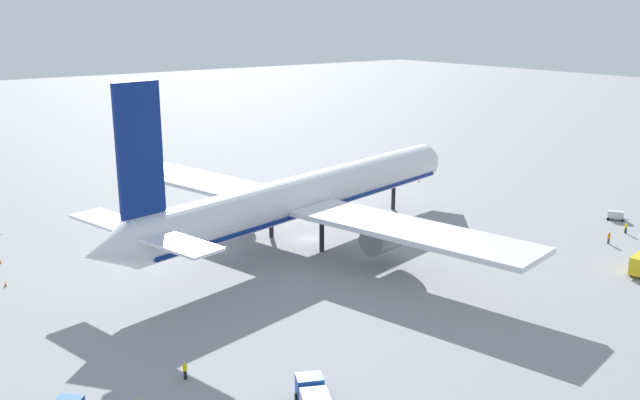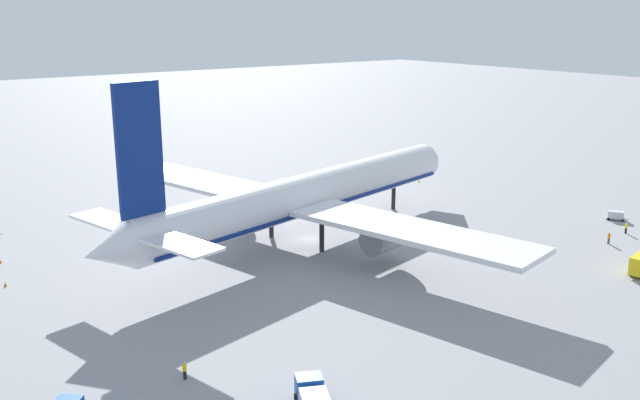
# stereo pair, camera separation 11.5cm
# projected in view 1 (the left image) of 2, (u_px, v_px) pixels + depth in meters

# --- Properties ---
(ground_plane) EXTENTS (600.00, 600.00, 0.00)m
(ground_plane) POSITION_uv_depth(u_px,v_px,m) (310.00, 239.00, 105.01)
(ground_plane) COLOR gray
(airliner) EXTENTS (72.39, 74.17, 25.48)m
(airliner) POSITION_uv_depth(u_px,v_px,m) (303.00, 197.00, 102.17)
(airliner) COLOR white
(airliner) RESTS_ON ground
(service_truck_0) EXTENTS (4.73, 6.47, 2.34)m
(service_truck_0) POSITION_uv_depth(u_px,v_px,m) (314.00, 400.00, 58.91)
(service_truck_0) COLOR #194CA5
(service_truck_0) RESTS_ON ground
(baggage_cart_0) EXTENTS (2.66, 3.39, 1.46)m
(baggage_cart_0) POSITION_uv_depth(u_px,v_px,m) (616.00, 215.00, 114.51)
(baggage_cart_0) COLOR gray
(baggage_cart_0) RESTS_ON ground
(baggage_cart_1) EXTENTS (2.53, 2.96, 0.40)m
(baggage_cart_1) POSITION_uv_depth(u_px,v_px,m) (367.00, 159.00, 160.88)
(baggage_cart_1) COLOR gray
(baggage_cart_1) RESTS_ON ground
(ground_worker_0) EXTENTS (0.54, 0.54, 1.76)m
(ground_worker_0) POSITION_uv_depth(u_px,v_px,m) (185.00, 370.00, 64.55)
(ground_worker_0) COLOR black
(ground_worker_0) RESTS_ON ground
(ground_worker_2) EXTENTS (0.55, 0.55, 1.71)m
(ground_worker_2) POSITION_uv_depth(u_px,v_px,m) (609.00, 238.00, 102.64)
(ground_worker_2) COLOR #3F3F47
(ground_worker_2) RESTS_ON ground
(ground_worker_3) EXTENTS (0.48, 0.48, 1.71)m
(ground_worker_3) POSITION_uv_depth(u_px,v_px,m) (626.00, 228.00, 107.49)
(ground_worker_3) COLOR black
(ground_worker_3) RESTS_ON ground
(traffic_cone_0) EXTENTS (0.36, 0.36, 0.55)m
(traffic_cone_0) POSITION_uv_depth(u_px,v_px,m) (0.00, 261.00, 94.70)
(traffic_cone_0) COLOR orange
(traffic_cone_0) RESTS_ON ground
(traffic_cone_1) EXTENTS (0.36, 0.36, 0.55)m
(traffic_cone_1) POSITION_uv_depth(u_px,v_px,m) (419.00, 180.00, 140.45)
(traffic_cone_1) COLOR orange
(traffic_cone_1) RESTS_ON ground
(traffic_cone_2) EXTENTS (0.36, 0.36, 0.55)m
(traffic_cone_2) POSITION_uv_depth(u_px,v_px,m) (5.00, 284.00, 86.70)
(traffic_cone_2) COLOR orange
(traffic_cone_2) RESTS_ON ground
(traffic_cone_3) EXTENTS (0.36, 0.36, 0.55)m
(traffic_cone_3) POSITION_uv_depth(u_px,v_px,m) (342.00, 169.00, 150.45)
(traffic_cone_3) COLOR orange
(traffic_cone_3) RESTS_ON ground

